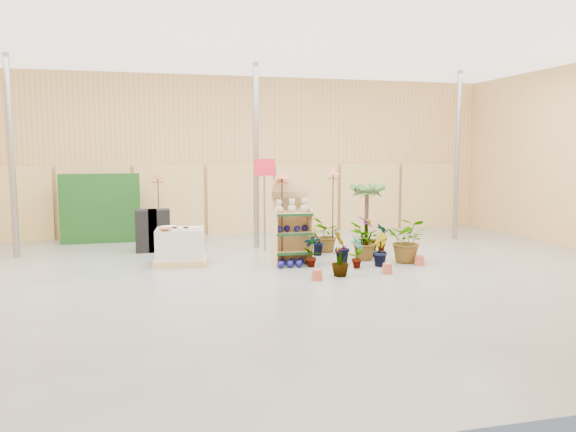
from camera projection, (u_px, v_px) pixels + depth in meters
name	position (u px, v px, depth m)	size (l,w,h in m)	color
room	(281.00, 160.00, 11.22)	(15.20, 12.10, 4.70)	slate
display_shelf	(291.00, 222.00, 11.88)	(0.82, 0.52, 1.93)	tan
teddy_bears	(293.00, 207.00, 11.76)	(0.71, 0.18, 0.30)	beige
gazing_balls_shelf	(292.00, 229.00, 11.79)	(0.71, 0.24, 0.13)	#10105E
gazing_balls_floor	(291.00, 263.00, 11.63)	(0.63, 0.39, 0.15)	#10105E
pallet_stack	(180.00, 246.00, 11.84)	(1.17, 1.02, 0.80)	tan
charcoal_planters	(153.00, 230.00, 13.36)	(0.80, 0.50, 1.00)	black
trellis_stock	(101.00, 208.00, 14.58)	(2.00, 0.30, 1.80)	#164615
offer_sign	(265.00, 185.00, 13.31)	(0.50, 0.08, 2.20)	gray
bird_table_front	(282.00, 178.00, 11.61)	(0.34, 0.34, 1.96)	black
bird_table_right	(333.00, 175.00, 13.04)	(0.34, 0.34, 1.98)	black
bird_table_back	(158.00, 178.00, 14.20)	(0.34, 0.34, 1.83)	black
palm	(367.00, 190.00, 13.75)	(0.70, 0.70, 1.70)	#453129
potted_plant_0	(312.00, 251.00, 11.56)	(0.35, 0.24, 0.67)	#3E662D
potted_plant_1	(342.00, 247.00, 11.90)	(0.40, 0.32, 0.72)	#3E662D
potted_plant_2	(365.00, 241.00, 12.29)	(0.76, 0.65, 0.84)	#3E662D
potted_plant_3	(366.00, 236.00, 12.71)	(0.51, 0.51, 0.92)	#3E662D
potted_plant_4	(382.00, 237.00, 13.41)	(0.36, 0.24, 0.68)	#3E662D
potted_plant_5	(316.00, 241.00, 12.84)	(0.37, 0.29, 0.67)	#3E662D
potted_plant_6	(327.00, 235.00, 13.26)	(0.74, 0.64, 0.82)	#3E662D
potted_plant_7	(340.00, 261.00, 10.71)	(0.34, 0.34, 0.60)	#3E662D
potted_plant_8	(357.00, 252.00, 11.44)	(0.35, 0.24, 0.66)	#3E662D
potted_plant_9	(380.00, 250.00, 11.67)	(0.37, 0.30, 0.68)	#3E662D
potted_plant_10	(408.00, 240.00, 12.02)	(0.87, 0.75, 0.96)	#3E662D
potted_plant_11	(289.00, 240.00, 12.97)	(0.39, 0.39, 0.69)	#3E662D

